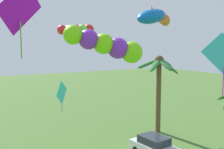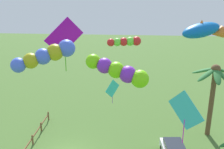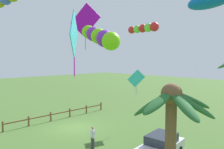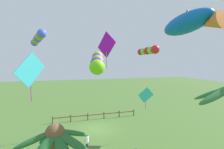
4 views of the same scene
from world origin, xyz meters
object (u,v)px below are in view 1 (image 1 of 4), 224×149
at_px(parked_car_0, 155,147).
at_px(kite_diamond_3, 224,56).
at_px(kite_diamond_6, 20,9).
at_px(kite_tube_5, 77,30).
at_px(palm_tree_1, 158,74).
at_px(kite_diamond_1, 62,93).
at_px(kite_fish_0, 153,17).
at_px(kite_tube_4, 107,45).

height_order(parked_car_0, kite_diamond_3, kite_diamond_3).
bearing_deg(kite_diamond_6, kite_diamond_3, 49.55).
xyz_separation_m(kite_diamond_3, kite_diamond_6, (-6.86, -8.05, 2.49)).
xyz_separation_m(kite_diamond_3, kite_tube_5, (-9.86, -3.46, 1.63)).
relative_size(palm_tree_1, kite_diamond_3, 2.32).
xyz_separation_m(kite_tube_5, kite_diamond_6, (3.00, -4.59, 0.86)).
xyz_separation_m(parked_car_0, kite_diamond_1, (-4.20, -5.42, 3.78)).
distance_m(kite_fish_0, kite_tube_5, 6.46).
bearing_deg(kite_diamond_1, palm_tree_1, 91.10).
bearing_deg(palm_tree_1, kite_diamond_6, -74.25).
bearing_deg(kite_diamond_6, kite_diamond_1, 134.71).
relative_size(palm_tree_1, kite_tube_5, 2.40).
bearing_deg(kite_tube_4, kite_tube_5, 176.89).
bearing_deg(parked_car_0, palm_tree_1, 138.87).
bearing_deg(parked_car_0, kite_tube_4, -75.53).
relative_size(kite_diamond_3, kite_tube_4, 0.67).
bearing_deg(kite_diamond_1, kite_tube_5, 71.36).
distance_m(kite_diamond_3, kite_tube_5, 10.58).
relative_size(kite_fish_0, kite_diamond_1, 1.63).
bearing_deg(kite_tube_5, kite_diamond_1, -108.64).
distance_m(kite_tube_4, kite_diamond_6, 5.14).
height_order(kite_tube_4, kite_diamond_6, kite_diamond_6).
height_order(parked_car_0, kite_fish_0, kite_fish_0).
relative_size(kite_tube_5, kite_diamond_6, 0.69).
bearing_deg(palm_tree_1, kite_diamond_1, -88.90).
bearing_deg(kite_fish_0, kite_diamond_6, -78.32).
bearing_deg(parked_car_0, kite_diamond_6, -95.16).
distance_m(parked_car_0, kite_diamond_6, 12.82).
distance_m(kite_tube_4, kite_tube_5, 5.10).
bearing_deg(kite_fish_0, kite_diamond_3, -17.38).
relative_size(parked_car_0, kite_diamond_6, 0.94).
relative_size(kite_diamond_1, kite_tube_4, 0.53).
height_order(kite_fish_0, kite_diamond_1, kite_fish_0).
height_order(kite_fish_0, kite_tube_4, kite_fish_0).
bearing_deg(kite_tube_5, kite_tube_4, -3.11).
bearing_deg(parked_car_0, kite_diamond_1, -127.72).
relative_size(parked_car_0, kite_fish_0, 1.04).
height_order(parked_car_0, kite_diamond_6, kite_diamond_6).
relative_size(parked_car_0, kite_diamond_3, 1.32).
height_order(kite_diamond_1, kite_diamond_3, kite_diamond_3).
distance_m(parked_car_0, kite_tube_5, 10.14).
relative_size(kite_fish_0, kite_diamond_6, 0.91).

